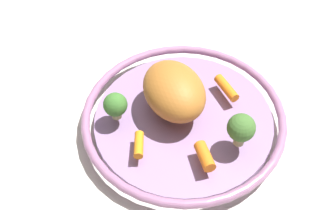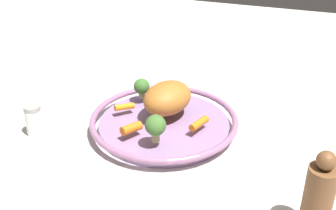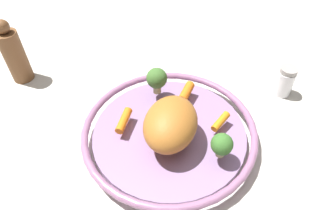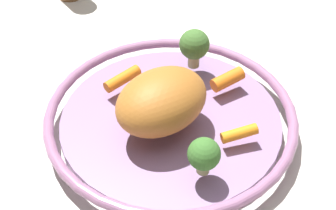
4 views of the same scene
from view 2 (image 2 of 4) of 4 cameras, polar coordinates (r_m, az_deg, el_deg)
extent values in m
plane|color=beige|center=(1.03, -0.54, -3.31)|extent=(2.34, 2.34, 0.00)
cylinder|color=#8E709E|center=(1.02, -0.54, -2.80)|extent=(0.31, 0.31, 0.02)
torus|color=#98668C|center=(1.01, -0.55, -1.92)|extent=(0.35, 0.35, 0.01)
ellipsoid|color=#AE6727|center=(1.01, -0.16, 0.97)|extent=(0.16, 0.14, 0.08)
cylinder|color=orange|center=(0.97, 4.18, -2.47)|extent=(0.06, 0.03, 0.02)
cylinder|color=orange|center=(1.04, -5.78, -0.12)|extent=(0.05, 0.05, 0.02)
cylinder|color=orange|center=(0.95, -4.95, -3.13)|extent=(0.05, 0.04, 0.02)
cylinder|color=#9DA466|center=(1.10, -3.52, 1.37)|extent=(0.02, 0.02, 0.01)
sphere|color=#3B6F2C|center=(1.08, -3.56, 2.51)|extent=(0.04, 0.04, 0.04)
cylinder|color=tan|center=(0.91, -1.67, -4.32)|extent=(0.02, 0.02, 0.02)
sphere|color=#3F6A2D|center=(0.90, -1.70, -2.73)|extent=(0.05, 0.05, 0.05)
cylinder|color=white|center=(1.04, -17.48, -2.22)|extent=(0.04, 0.04, 0.06)
cylinder|color=#9E9993|center=(1.03, -17.78, -0.41)|extent=(0.04, 0.04, 0.01)
cylinder|color=brown|center=(0.77, 19.45, -11.99)|extent=(0.05, 0.05, 0.13)
sphere|color=brown|center=(0.72, 20.49, -6.99)|extent=(0.03, 0.03, 0.03)
camera|label=1|loc=(0.82, -39.56, 29.09)|focal=47.84mm
camera|label=3|loc=(1.24, 7.83, 26.11)|focal=32.10mm
camera|label=4|loc=(1.37, -4.48, 27.40)|focal=53.61mm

